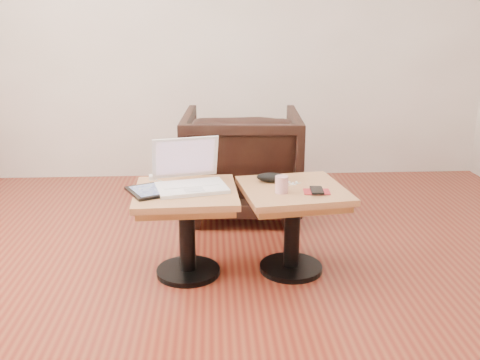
{
  "coord_description": "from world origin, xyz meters",
  "views": [
    {
      "loc": [
        -0.1,
        -2.32,
        1.35
      ],
      "look_at": [
        0.04,
        0.34,
        0.53
      ],
      "focal_mm": 40.0,
      "sensor_mm": 36.0,
      "label": 1
    }
  ],
  "objects": [
    {
      "name": "room_shell",
      "position": [
        0.0,
        0.0,
        1.35
      ],
      "size": [
        4.52,
        4.52,
        2.71
      ],
      "color": "maroon",
      "rests_on": "ground"
    },
    {
      "name": "side_table_left",
      "position": [
        -0.24,
        0.34,
        0.36
      ],
      "size": [
        0.55,
        0.55,
        0.48
      ],
      "rotation": [
        0.0,
        0.0,
        0.04
      ],
      "color": "black",
      "rests_on": "ground"
    },
    {
      "name": "side_table_right",
      "position": [
        0.33,
        0.35,
        0.36
      ],
      "size": [
        0.6,
        0.6,
        0.48
      ],
      "rotation": [
        0.0,
        0.0,
        0.14
      ],
      "color": "black",
      "rests_on": "ground"
    },
    {
      "name": "laptop",
      "position": [
        -0.22,
        0.4,
        0.53
      ],
      "size": [
        0.42,
        0.39,
        0.25
      ],
      "rotation": [
        0.0,
        0.0,
        0.23
      ],
      "color": "white",
      "rests_on": "side_table_left"
    },
    {
      "name": "tablet",
      "position": [
        -0.43,
        0.31,
        0.49
      ],
      "size": [
        0.27,
        0.29,
        0.02
      ],
      "rotation": [
        0.0,
        0.0,
        0.46
      ],
      "color": "black",
      "rests_on": "side_table_left"
    },
    {
      "name": "charging_adapter",
      "position": [
        -0.43,
        0.54,
        0.5
      ],
      "size": [
        0.05,
        0.05,
        0.03
      ],
      "primitive_type": "cube",
      "rotation": [
        0.0,
        0.0,
        0.15
      ],
      "color": "white",
      "rests_on": "side_table_left"
    },
    {
      "name": "glasses_case",
      "position": [
        0.22,
        0.46,
        0.51
      ],
      "size": [
        0.18,
        0.11,
        0.05
      ],
      "primitive_type": "ellipsoid",
      "rotation": [
        0.0,
        0.0,
        -0.21
      ],
      "color": "black",
      "rests_on": "side_table_right"
    },
    {
      "name": "striped_cup",
      "position": [
        0.25,
        0.27,
        0.53
      ],
      "size": [
        0.08,
        0.08,
        0.09
      ],
      "primitive_type": "cylinder",
      "rotation": [
        0.0,
        0.0,
        0.18
      ],
      "color": "#C14D61",
      "rests_on": "side_table_right"
    },
    {
      "name": "earbuds_tangle",
      "position": [
        0.33,
        0.41,
        0.49
      ],
      "size": [
        0.08,
        0.05,
        0.02
      ],
      "color": "white",
      "rests_on": "side_table_right"
    },
    {
      "name": "phone_on_sleeve",
      "position": [
        0.43,
        0.27,
        0.49
      ],
      "size": [
        0.14,
        0.12,
        0.02
      ],
      "rotation": [
        0.0,
        0.0,
        -0.08
      ],
      "color": "#A8162B",
      "rests_on": "side_table_right"
    },
    {
      "name": "armchair",
      "position": [
        0.1,
        1.3,
        0.37
      ],
      "size": [
        0.84,
        0.86,
        0.74
      ],
      "primitive_type": "imported",
      "rotation": [
        0.0,
        0.0,
        3.08
      ],
      "color": "black",
      "rests_on": "ground"
    }
  ]
}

